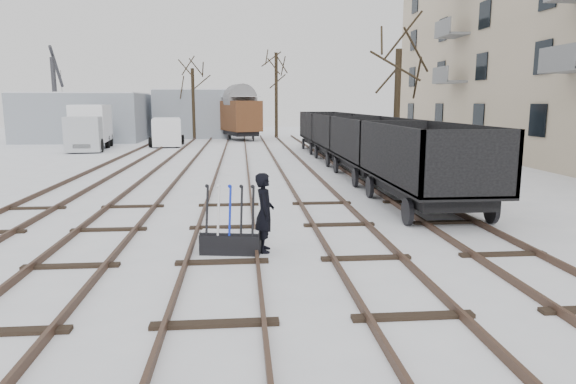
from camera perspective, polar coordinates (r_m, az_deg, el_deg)
name	(u,v)px	position (r m, az deg, el deg)	size (l,w,h in m)	color
ground	(222,263)	(10.69, -7.32, -7.87)	(120.00, 120.00, 0.00)	white
tracks	(233,172)	(24.06, -6.18, 2.25)	(13.90, 52.00, 0.16)	black
shed_left	(85,117)	(48.10, -21.62, 7.77)	(10.00, 8.00, 4.10)	gray
shed_right	(194,113)	(50.38, -10.36, 8.59)	(7.00, 6.00, 4.50)	gray
ground_frame	(231,241)	(11.27, -6.40, -5.41)	(1.35, 0.63, 1.49)	black
worker	(265,213)	(11.23, -2.62, -2.30)	(0.64, 0.42, 1.75)	black
freight_wagon_a	(424,177)	(16.26, 14.90, 1.61)	(2.56, 6.40, 2.61)	black
freight_wagon_b	(372,156)	(22.33, 9.30, 3.98)	(2.56, 6.40, 2.61)	black
freight_wagon_c	(343,144)	(28.55, 6.10, 5.32)	(2.56, 6.40, 2.61)	black
freight_wagon_d	(324,137)	(34.83, 4.04, 6.16)	(2.56, 6.40, 2.61)	black
box_van_wagon	(240,115)	(45.47, -5.32, 8.53)	(4.04, 5.52, 3.78)	black
lorry	(90,127)	(38.71, -21.18, 6.79)	(2.76, 7.03, 3.11)	black
panel_van	(167,132)	(40.33, -13.32, 6.56)	(2.64, 4.97, 2.09)	white
crane	(57,118)	(46.43, -24.24, 7.53)	(1.75, 4.59, 7.74)	#2E2E33
tree_near	(397,111)	(25.15, 11.99, 8.80)	(0.30, 0.30, 5.72)	black
tree_far_left	(193,104)	(47.42, -10.47, 9.59)	(0.30, 0.30, 6.27)	black
tree_far_right	(276,96)	(48.64, -1.31, 10.65)	(0.30, 0.30, 7.80)	black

